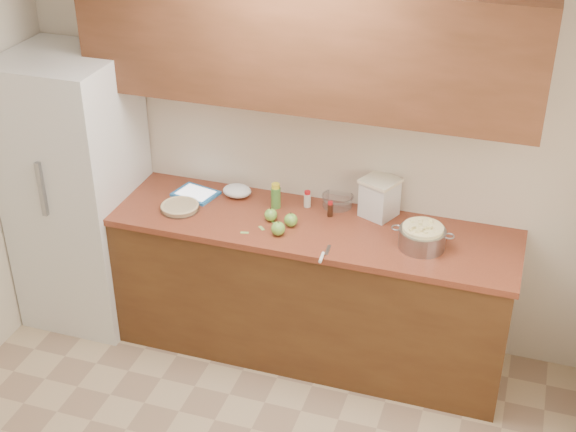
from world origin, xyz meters
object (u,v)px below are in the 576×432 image
(pie, at_px, (180,207))
(flour_canister, at_px, (380,197))
(tablet, at_px, (196,194))
(colander, at_px, (422,237))

(pie, height_order, flour_canister, flour_canister)
(pie, xyz_separation_m, flour_canister, (1.16, 0.31, 0.10))
(tablet, bearing_deg, flour_canister, 18.71)
(pie, distance_m, flour_canister, 1.21)
(pie, bearing_deg, flour_canister, 15.17)
(pie, relative_size, flour_canister, 0.93)
(pie, relative_size, tablet, 0.81)
(colander, height_order, flour_canister, flour_canister)
(colander, relative_size, flour_canister, 1.38)
(pie, distance_m, tablet, 0.21)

